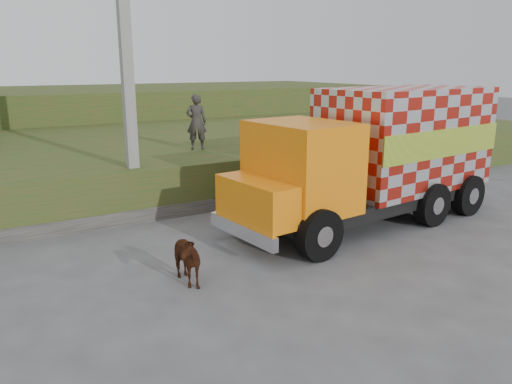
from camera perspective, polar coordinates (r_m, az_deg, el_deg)
ground at (r=11.46m, az=-1.78°, el=-8.04°), size 120.00×120.00×0.00m
embankment at (r=20.29m, az=-15.47°, el=3.56°), size 40.00×12.00×1.50m
embankment_far at (r=31.86m, az=-21.31°, el=8.21°), size 40.00×12.00×3.00m
retaining_strip at (r=14.47m, az=-16.89°, el=-3.02°), size 16.00×0.50×0.40m
utility_pole at (r=14.50m, az=-14.49°, el=12.76°), size 1.20×0.30×8.00m
cargo_truck at (r=14.42m, az=13.74°, el=4.19°), size 8.60×3.65×3.73m
cow at (r=10.33m, az=-8.41°, el=-7.47°), size 0.63×1.32×1.10m
pedestrian at (r=17.44m, az=-6.82°, el=7.96°), size 0.82×0.70×1.91m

